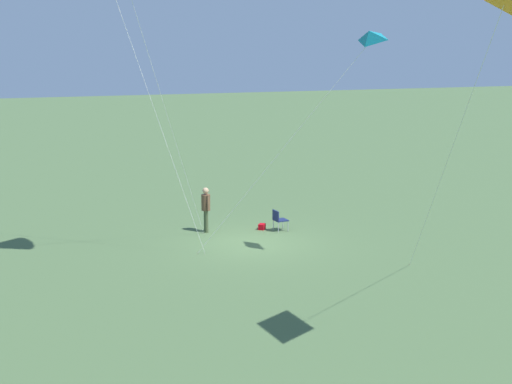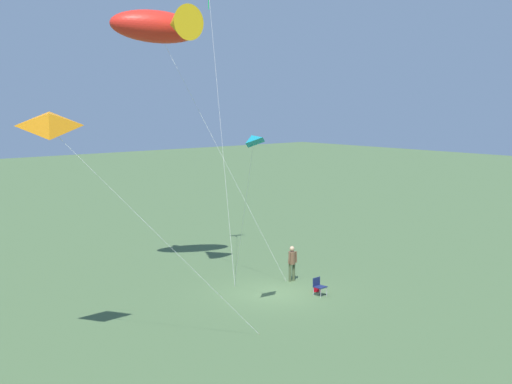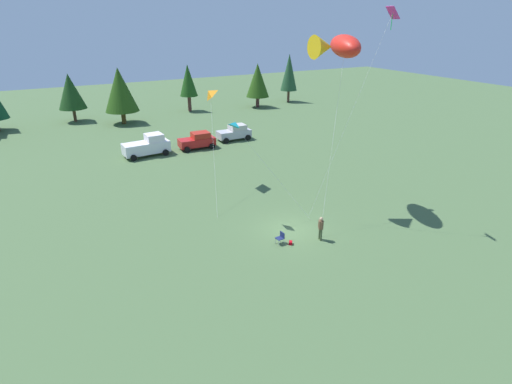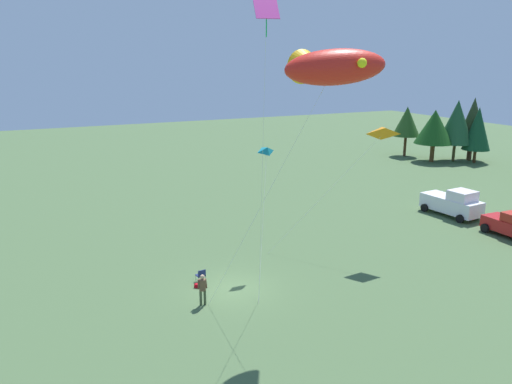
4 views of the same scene
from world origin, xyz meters
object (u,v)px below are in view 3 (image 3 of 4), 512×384
Objects in this scene: car_red_sedan at (198,141)px; kite_delta_orange at (208,94)px; backpack_on_grass at (291,243)px; truck_white_pickup at (148,146)px; person_kite_flyer at (321,227)px; folding_chair at (281,237)px; car_silver_compact at (235,132)px; kite_delta_teal at (236,125)px; kite_diamond_rainbow at (389,23)px; kite_large_fish at (340,46)px.

kite_delta_orange reaches higher than car_red_sedan.
truck_white_pickup is (-3.73, 23.80, 0.99)m from backpack_on_grass.
person_kite_flyer is 5.44× the size of backpack_on_grass.
car_silver_compact is (8.01, 24.51, 0.46)m from folding_chair.
kite_delta_orange is (-0.43, 13.01, 8.03)m from backpack_on_grass.
kite_delta_teal is (-3.59, -18.45, 6.35)m from car_red_sedan.
kite_delta_orange is 7.90m from kite_delta_teal.
kite_delta_teal is (2.24, -18.57, 6.20)m from truck_white_pickup.
person_kite_flyer is at bearing 157.13° from folding_chair.
truck_white_pickup is at bearing 115.32° from kite_diamond_rainbow.
folding_chair is (-2.67, 0.86, -0.53)m from person_kite_flyer.
person_kite_flyer is at bearing -102.48° from car_silver_compact.
kite_diamond_rainbow reaches higher than kite_large_fish.
car_red_sedan is 5.53m from car_silver_compact.
folding_chair is at bearing -108.68° from car_silver_compact.
backpack_on_grass is (-2.14, 0.43, -0.91)m from person_kite_flyer.
kite_large_fish is 3.97m from kite_diamond_rainbow.
person_kite_flyer is 24.11m from car_red_sedan.
folding_chair is 0.06× the size of kite_large_fish.
kite_diamond_rainbow is (7.21, 0.66, 13.75)m from backpack_on_grass.
kite_delta_orange is at bearing -95.46° from folding_chair.
kite_diamond_rainbow is at bearing 176.77° from folding_chair.
kite_diamond_rainbow reaches higher than kite_delta_orange.
kite_diamond_rainbow reaches higher than car_silver_compact.
truck_white_pickup is at bearing 98.91° from backpack_on_grass.
person_kite_flyer is 2.36m from backpack_on_grass.
car_red_sedan is (5.84, -0.12, -0.15)m from truck_white_pickup.
car_red_sedan is (2.11, 23.68, 0.84)m from backpack_on_grass.
folding_chair is at bearing 141.19° from backpack_on_grass.
kite_delta_orange reaches higher than folding_chair.
person_kite_flyer is 2.12× the size of folding_chair.
car_red_sedan is (2.63, 23.25, 0.46)m from folding_chair.
kite_diamond_rainbow is (-0.27, -24.28, 12.91)m from car_silver_compact.
kite_diamond_rainbow is at bearing -58.26° from kite_delta_orange.
kite_large_fish is (4.20, -19.48, 11.34)m from car_red_sedan.
car_red_sedan is at bearing -5.56° from truck_white_pickup.
kite_diamond_rainbow is (0.91, -3.53, 1.58)m from kite_large_fish.
folding_chair is at bearing -9.72° from person_kite_flyer.
person_kite_flyer is at bearing -11.50° from backpack_on_grass.
kite_large_fish reaches higher than backpack_on_grass.
car_red_sedan is 26.88m from kite_diamond_rainbow.
kite_large_fish reaches higher than car_red_sedan.
kite_delta_orange is at bearing 121.74° from kite_diamond_rainbow.
kite_delta_teal is at bearing -83.70° from folding_chair.
folding_chair is at bearing -178.24° from kite_diamond_rainbow.
car_silver_compact is 23.67m from kite_large_fish.
kite_diamond_rainbow is (7.64, -12.35, 5.72)m from kite_delta_orange.
truck_white_pickup is at bearing 179.95° from car_red_sedan.
truck_white_pickup reaches higher than folding_chair.
backpack_on_grass is at bearing 136.20° from folding_chair.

